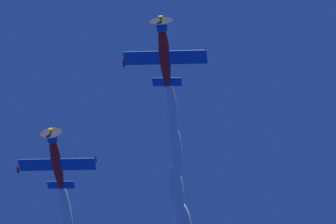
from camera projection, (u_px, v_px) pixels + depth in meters
airplane_lead at (164, 53)px, 75.31m from camera, size 7.87×8.77×2.77m
airplane_left_wingman at (56, 160)px, 80.66m from camera, size 7.87×8.83×2.76m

